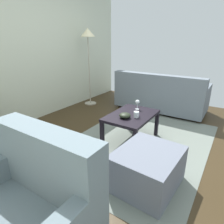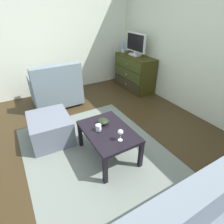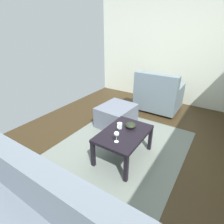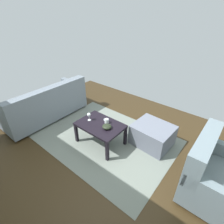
{
  "view_description": "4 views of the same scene",
  "coord_description": "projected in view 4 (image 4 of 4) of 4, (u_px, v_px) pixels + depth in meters",
  "views": [
    {
      "loc": [
        -2.21,
        -1.28,
        1.48
      ],
      "look_at": [
        0.01,
        0.16,
        0.49
      ],
      "focal_mm": 31.18,
      "sensor_mm": 36.0,
      "label": 1
    },
    {
      "loc": [
        1.92,
        -1.0,
        1.88
      ],
      "look_at": [
        0.15,
        0.03,
        0.66
      ],
      "focal_mm": 29.24,
      "sensor_mm": 36.0,
      "label": 2
    },
    {
      "loc": [
        2.1,
        0.97,
        1.81
      ],
      "look_at": [
        0.32,
        -0.19,
        0.77
      ],
      "focal_mm": 28.48,
      "sensor_mm": 36.0,
      "label": 3
    },
    {
      "loc": [
        -1.58,
        1.79,
        2.29
      ],
      "look_at": [
        0.02,
        -0.18,
        0.72
      ],
      "focal_mm": 27.63,
      "sensor_mm": 36.0,
      "label": 4
    }
  ],
  "objects": [
    {
      "name": "bowl_decorative",
      "position": [
        107.0,
        127.0,
        3.03
      ],
      "size": [
        0.16,
        0.16,
        0.07
      ],
      "primitive_type": "ellipsoid",
      "color": "black",
      "rests_on": "coffee_table"
    },
    {
      "name": "ottoman",
      "position": [
        152.0,
        135.0,
        3.26
      ],
      "size": [
        0.73,
        0.64,
        0.41
      ],
      "primitive_type": "cube",
      "rotation": [
        0.0,
        0.0,
        -0.06
      ],
      "color": "slate",
      "rests_on": "ground_plane"
    },
    {
      "name": "couch_large",
      "position": [
        45.0,
        105.0,
        3.98
      ],
      "size": [
        0.85,
        1.89,
        0.83
      ],
      "color": "#332319",
      "rests_on": "ground_plane"
    },
    {
      "name": "mug",
      "position": [
        107.0,
        121.0,
        3.17
      ],
      "size": [
        0.11,
        0.08,
        0.08
      ],
      "color": "silver",
      "rests_on": "coffee_table"
    },
    {
      "name": "wine_glass",
      "position": [
        89.0,
        115.0,
        3.21
      ],
      "size": [
        0.07,
        0.07,
        0.16
      ],
      "color": "silver",
      "rests_on": "coffee_table"
    },
    {
      "name": "area_rug",
      "position": [
        106.0,
        139.0,
        3.47
      ],
      "size": [
        2.6,
        1.9,
        0.01
      ],
      "primitive_type": "cube",
      "color": "slate",
      "rests_on": "ground_plane"
    },
    {
      "name": "coffee_table",
      "position": [
        100.0,
        127.0,
        3.18
      ],
      "size": [
        0.84,
        0.58,
        0.44
      ],
      "color": "black",
      "rests_on": "ground_plane"
    },
    {
      "name": "ground_plane",
      "position": [
        107.0,
        150.0,
        3.25
      ],
      "size": [
        5.44,
        4.49,
        0.05
      ],
      "primitive_type": "cube",
      "color": "#352715"
    },
    {
      "name": "armchair",
      "position": [
        216.0,
        176.0,
        2.29
      ],
      "size": [
        0.8,
        0.95,
        0.91
      ],
      "color": "#332319",
      "rests_on": "ground_plane"
    }
  ]
}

